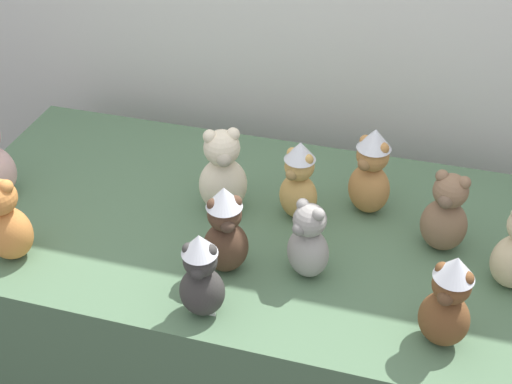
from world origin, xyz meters
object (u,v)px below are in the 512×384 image
(teddy_bear_ginger, at_px, (5,222))
(teddy_bear_ash, at_px, (308,242))
(teddy_bear_cocoa, at_px, (225,231))
(display_table, at_px, (256,313))
(teddy_bear_mocha, at_px, (446,214))
(teddy_bear_caramel, at_px, (371,172))
(teddy_bear_charcoal, at_px, (201,276))
(teddy_bear_chestnut, at_px, (448,302))
(teddy_bear_honey, at_px, (299,181))
(teddy_bear_cream, at_px, (223,173))

(teddy_bear_ginger, relative_size, teddy_bear_ash, 1.11)
(teddy_bear_cocoa, bearing_deg, display_table, 54.31)
(teddy_bear_cocoa, bearing_deg, teddy_bear_mocha, -4.36)
(display_table, height_order, teddy_bear_mocha, teddy_bear_mocha)
(teddy_bear_caramel, relative_size, teddy_bear_ash, 1.22)
(teddy_bear_mocha, distance_m, teddy_bear_charcoal, 0.72)
(teddy_bear_chestnut, height_order, teddy_bear_caramel, teddy_bear_caramel)
(teddy_bear_ginger, bearing_deg, teddy_bear_ash, 2.82)
(teddy_bear_honey, bearing_deg, teddy_bear_ash, -48.53)
(teddy_bear_charcoal, bearing_deg, teddy_bear_chestnut, -2.61)
(teddy_bear_ginger, xyz_separation_m, teddy_bear_honey, (0.74, 0.40, 0.01))
(display_table, xyz_separation_m, teddy_bear_caramel, (0.31, 0.16, 0.53))
(teddy_bear_cream, bearing_deg, teddy_bear_cocoa, -95.91)
(teddy_bear_ginger, bearing_deg, teddy_bear_cream, 27.88)
(teddy_bear_ginger, bearing_deg, teddy_bear_charcoal, -13.66)
(teddy_bear_charcoal, bearing_deg, teddy_bear_honey, 63.29)
(teddy_bear_honey, bearing_deg, teddy_bear_mocha, 18.74)
(teddy_bear_mocha, xyz_separation_m, teddy_bear_charcoal, (-0.58, -0.43, 0.01))
(teddy_bear_ginger, height_order, teddy_bear_honey, same)
(teddy_bear_charcoal, relative_size, teddy_bear_cream, 0.90)
(teddy_bear_honey, xyz_separation_m, teddy_bear_cream, (-0.23, -0.03, 0.00))
(teddy_bear_ash, bearing_deg, teddy_bear_honey, 140.70)
(teddy_bear_cream, bearing_deg, display_table, -46.28)
(teddy_bear_ginger, distance_m, teddy_bear_cream, 0.63)
(teddy_bear_charcoal, relative_size, teddy_bear_ash, 1.08)
(teddy_bear_cocoa, height_order, teddy_bear_charcoal, teddy_bear_cocoa)
(display_table, height_order, teddy_bear_honey, teddy_bear_honey)
(teddy_bear_charcoal, bearing_deg, teddy_bear_mocha, 27.56)
(teddy_bear_chestnut, xyz_separation_m, teddy_bear_honey, (-0.45, 0.39, -0.00))
(display_table, xyz_separation_m, teddy_bear_ash, (0.19, -0.17, 0.50))
(teddy_bear_caramel, bearing_deg, display_table, -126.29)
(teddy_bear_ginger, distance_m, teddy_bear_charcoal, 0.59)
(teddy_bear_chestnut, bearing_deg, teddy_bear_cream, 168.54)
(teddy_bear_mocha, height_order, teddy_bear_caramel, teddy_bear_caramel)
(teddy_bear_charcoal, height_order, teddy_bear_cream, teddy_bear_cream)
(teddy_bear_chestnut, height_order, teddy_bear_mocha, teddy_bear_chestnut)
(teddy_bear_honey, relative_size, teddy_bear_charcoal, 1.03)
(teddy_bear_mocha, distance_m, teddy_bear_honey, 0.43)
(teddy_bear_honey, relative_size, teddy_bear_cream, 0.92)
(teddy_bear_cocoa, distance_m, teddy_bear_ash, 0.23)
(teddy_bear_ginger, distance_m, teddy_bear_chestnut, 1.19)
(teddy_bear_ginger, relative_size, teddy_bear_chestnut, 0.97)
(teddy_bear_cream, bearing_deg, teddy_bear_caramel, -10.20)
(teddy_bear_chestnut, xyz_separation_m, teddy_bear_mocha, (-0.02, 0.36, -0.01))
(teddy_bear_cocoa, relative_size, teddy_bear_chestnut, 1.01)
(teddy_bear_ginger, xyz_separation_m, teddy_bear_chestnut, (1.19, 0.01, 0.01))
(teddy_bear_honey, bearing_deg, teddy_bear_chestnut, -18.12)
(teddy_bear_chestnut, bearing_deg, teddy_bear_ginger, -162.98)
(teddy_bear_ginger, bearing_deg, teddy_bear_cocoa, 2.80)
(teddy_bear_ginger, relative_size, teddy_bear_mocha, 1.03)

